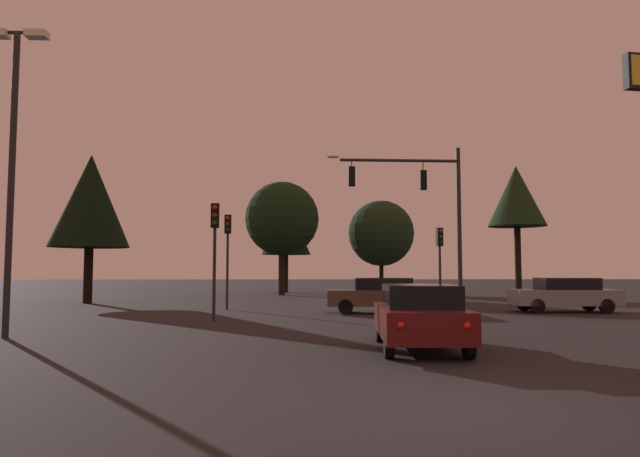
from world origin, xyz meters
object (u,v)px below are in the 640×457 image
traffic_signal_mast_arm (423,199)px  tree_center_horizon (381,233)px  traffic_light_corner_right (440,251)px  tree_lot_edge (90,201)px  tree_behind_sign (286,226)px  tree_left_far (282,219)px  car_crossing_left (564,294)px  parking_lot_lamp_post (13,143)px  traffic_light_corner_left (215,237)px  traffic_light_median (228,242)px  car_crossing_right (380,295)px  tree_right_cluster (516,197)px  car_nearside_lane (420,315)px

traffic_signal_mast_arm → tree_center_horizon: same height
traffic_light_corner_right → tree_lot_edge: tree_lot_edge is taller
tree_behind_sign → tree_left_far: 4.95m
traffic_light_corner_right → car_crossing_left: size_ratio=0.85×
traffic_light_corner_right → tree_lot_edge: 19.69m
tree_lot_edge → car_crossing_left: bearing=-17.9°
traffic_light_corner_right → parking_lot_lamp_post: 19.08m
traffic_light_corner_left → traffic_light_corner_right: size_ratio=1.09×
tree_behind_sign → car_crossing_left: bearing=-60.3°
car_crossing_left → tree_left_far: (-13.08, 17.62, 4.92)m
traffic_light_corner_right → tree_left_far: size_ratio=0.46×
car_crossing_left → tree_center_horizon: (-5.16, 20.58, 4.04)m
traffic_signal_mast_arm → tree_behind_sign: bearing=107.1°
tree_behind_sign → traffic_signal_mast_arm: bearing=-72.9°
parking_lot_lamp_post → tree_behind_sign: bearing=77.5°
traffic_signal_mast_arm → traffic_light_corner_right: (1.23, 1.97, -2.29)m
traffic_light_corner_right → traffic_light_median: size_ratio=0.87×
traffic_light_corner_left → car_crossing_right: traffic_light_corner_left is taller
traffic_light_median → tree_center_horizon: 20.92m
traffic_signal_mast_arm → tree_lot_edge: (-17.58, 6.98, 0.69)m
traffic_light_corner_left → tree_center_horizon: size_ratio=0.58×
traffic_light_corner_left → traffic_light_median: bearing=92.9°
tree_behind_sign → tree_center_horizon: 7.99m
traffic_light_corner_left → tree_left_far: bearing=85.2°
tree_center_horizon → traffic_light_median: bearing=-118.8°
traffic_light_corner_left → parking_lot_lamp_post: bearing=-135.5°
traffic_signal_mast_arm → tree_center_horizon: size_ratio=1.00×
car_crossing_left → car_crossing_right: 8.26m
traffic_light_median → tree_left_far: (2.14, 15.31, 2.53)m
traffic_light_corner_left → traffic_light_corner_right: (10.01, 6.67, -0.25)m
tree_right_cluster → tree_lot_edge: (-24.61, 0.11, -0.35)m
traffic_light_corner_right → tree_behind_sign: 21.61m
tree_left_far → traffic_light_corner_right: bearing=-61.3°
car_crossing_left → tree_left_far: tree_left_far is taller
tree_right_cluster → car_nearside_lane: bearing=-117.3°
traffic_light_median → car_crossing_left: size_ratio=0.97×
traffic_light_corner_left → car_crossing_left: size_ratio=0.93×
tree_left_far → car_crossing_right: bearing=-74.8°
parking_lot_lamp_post → tree_lot_edge: (-3.84, 16.55, 0.35)m
parking_lot_lamp_post → tree_lot_edge: parking_lot_lamp_post is taller
traffic_light_corner_right → tree_center_horizon: 18.04m
traffic_light_median → tree_right_cluster: 17.21m
traffic_signal_mast_arm → traffic_light_median: size_ratio=1.66×
tree_behind_sign → tree_lot_edge: tree_lot_edge is taller
traffic_light_median → tree_lot_edge: size_ratio=0.53×
traffic_signal_mast_arm → car_nearside_lane: 13.30m
tree_center_horizon → tree_left_far: bearing=-159.5°
car_nearside_lane → tree_left_far: (-4.10, 29.20, 4.93)m
car_crossing_right → tree_center_horizon: 21.34m
parking_lot_lamp_post → tree_left_far: 27.36m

